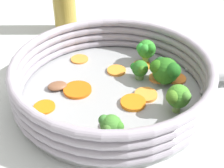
{
  "coord_description": "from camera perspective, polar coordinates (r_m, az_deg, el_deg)",
  "views": [
    {
      "loc": [
        0.37,
        0.19,
        0.33
      ],
      "look_at": [
        0.0,
        0.0,
        0.03
      ],
      "focal_mm": 50.0,
      "sensor_mm": 36.0,
      "label": 1
    }
  ],
  "objects": [
    {
      "name": "carrot_slice_1",
      "position": [
        0.59,
        5.42,
        3.41
      ],
      "size": [
        0.05,
        0.05,
        0.0
      ],
      "primitive_type": "cylinder",
      "rotation": [
        0.0,
        0.0,
        0.92
      ],
      "color": "orange",
      "rests_on": "skillet"
    },
    {
      "name": "ground_plane",
      "position": [
        0.54,
        0.0,
        -2.36
      ],
      "size": [
        4.0,
        4.0,
        0.0
      ],
      "primitive_type": "plane",
      "color": "#B5BCBA"
    },
    {
      "name": "mushroom_piece_0",
      "position": [
        0.46,
        -0.3,
        -7.23
      ],
      "size": [
        0.03,
        0.03,
        0.01
      ],
      "primitive_type": "ellipsoid",
      "rotation": [
        0.0,
        0.0,
        0.49
      ],
      "color": "#856147",
      "rests_on": "skillet"
    },
    {
      "name": "broccoli_floret_4",
      "position": [
        0.55,
        5.08,
        2.76
      ],
      "size": [
        0.03,
        0.03,
        0.04
      ],
      "color": "#61914C",
      "rests_on": "skillet"
    },
    {
      "name": "skillet_rivet_right",
      "position": [
        0.59,
        13.58,
        2.61
      ],
      "size": [
        0.01,
        0.01,
        0.01
      ],
      "primitive_type": "sphere",
      "color": "#96989C",
      "rests_on": "skillet"
    },
    {
      "name": "broccoli_floret_2",
      "position": [
        0.59,
        6.27,
        6.31
      ],
      "size": [
        0.04,
        0.04,
        0.05
      ],
      "color": "#6DA251",
      "rests_on": "skillet"
    },
    {
      "name": "skillet_rim_wall",
      "position": [
        0.51,
        0.0,
        1.41
      ],
      "size": [
        0.33,
        0.33,
        0.06
      ],
      "color": "#978F9D",
      "rests_on": "skillet"
    },
    {
      "name": "carrot_slice_3",
      "position": [
        0.53,
        -6.33,
        -1.06
      ],
      "size": [
        0.07,
        0.07,
        0.01
      ],
      "primitive_type": "cylinder",
      "rotation": [
        0.0,
        0.0,
        0.61
      ],
      "color": "#DF5E11",
      "rests_on": "skillet"
    },
    {
      "name": "carrot_slice_6",
      "position": [
        0.57,
        11.68,
        1.01
      ],
      "size": [
        0.05,
        0.05,
        0.0
      ],
      "primitive_type": "cylinder",
      "rotation": [
        0.0,
        0.0,
        4.02
      ],
      "color": "orange",
      "rests_on": "skillet"
    },
    {
      "name": "broccoli_floret_0",
      "position": [
        0.48,
        12.0,
        -2.27
      ],
      "size": [
        0.04,
        0.04,
        0.05
      ],
      "color": "#7AA24F",
      "rests_on": "skillet"
    },
    {
      "name": "carrot_slice_7",
      "position": [
        0.44,
        -3.95,
        -10.09
      ],
      "size": [
        0.05,
        0.05,
        0.0
      ],
      "primitive_type": "cylinder",
      "rotation": [
        0.0,
        0.0,
        1.9
      ],
      "color": "#DC5F11",
      "rests_on": "skillet"
    },
    {
      "name": "broccoli_floret_1",
      "position": [
        0.42,
        -0.21,
        -7.71
      ],
      "size": [
        0.03,
        0.04,
        0.04
      ],
      "color": "#87B260",
      "rests_on": "skillet"
    },
    {
      "name": "skillet",
      "position": [
        0.53,
        0.0,
        -1.84
      ],
      "size": [
        0.31,
        0.31,
        0.01
      ],
      "primitive_type": "cylinder",
      "color": "#939699",
      "rests_on": "ground_plane"
    },
    {
      "name": "carrot_slice_5",
      "position": [
        0.61,
        -5.96,
        4.54
      ],
      "size": [
        0.04,
        0.04,
        0.0
      ],
      "primitive_type": "cylinder",
      "rotation": [
        0.0,
        0.0,
        1.37
      ],
      "color": "orange",
      "rests_on": "skillet"
    },
    {
      "name": "carrot_slice_2",
      "position": [
        0.58,
        0.83,
        2.49
      ],
      "size": [
        0.04,
        0.04,
        0.0
      ],
      "primitive_type": "cylinder",
      "rotation": [
        0.0,
        0.0,
        1.49
      ],
      "color": "orange",
      "rests_on": "skillet"
    },
    {
      "name": "broccoli_floret_3",
      "position": [
        0.54,
        9.68,
        2.57
      ],
      "size": [
        0.05,
        0.05,
        0.05
      ],
      "color": "#638A54",
      "rests_on": "skillet"
    },
    {
      "name": "skillet_rivet_left",
      "position": [
        0.54,
        16.22,
        -1.44
      ],
      "size": [
        0.01,
        0.01,
        0.01
      ],
      "primitive_type": "sphere",
      "color": "#98969D",
      "rests_on": "skillet"
    },
    {
      "name": "carrot_slice_4",
      "position": [
        0.56,
        8.34,
        1.12
      ],
      "size": [
        0.04,
        0.04,
        0.0
      ],
      "primitive_type": "cylinder",
      "rotation": [
        0.0,
        0.0,
        0.98
      ],
      "color": "orange",
      "rests_on": "skillet"
    },
    {
      "name": "carrot_slice_9",
      "position": [
        0.52,
        6.21,
        -1.97
      ],
      "size": [
        0.05,
        0.05,
        0.01
      ],
      "primitive_type": "cylinder",
      "rotation": [
        0.0,
        0.0,
        3.61
      ],
      "color": "orange",
      "rests_on": "skillet"
    },
    {
      "name": "mushroom_piece_1",
      "position": [
        0.54,
        -9.98,
        -0.35
      ],
      "size": [
        0.04,
        0.04,
        0.01
      ],
      "primitive_type": "ellipsoid",
      "rotation": [
        0.0,
        0.0,
        5.5
      ],
      "color": "brown",
      "rests_on": "skillet"
    },
    {
      "name": "carrot_slice_8",
      "position": [
        0.5,
        3.89,
        -3.42
      ],
      "size": [
        0.04,
        0.04,
        0.01
      ],
      "primitive_type": "cylinder",
      "rotation": [
        0.0,
        0.0,
        1.6
      ],
      "color": "orange",
      "rests_on": "skillet"
    },
    {
      "name": "carrot_slice_0",
      "position": [
        0.51,
        -12.25,
        -4.12
      ],
      "size": [
        0.04,
        0.04,
        0.0
      ],
      "primitive_type": "cylinder",
      "rotation": [
        0.0,
        0.0,
        5.0
      ],
      "color": "orange",
      "rests_on": "skillet"
    }
  ]
}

